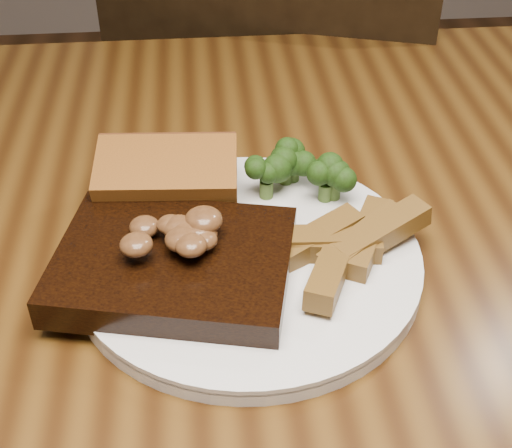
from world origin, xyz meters
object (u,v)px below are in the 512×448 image
Objects in this scene: garlic_bread at (169,191)px; potato_wedges at (348,255)px; dining_table at (254,343)px; plate at (248,261)px; steak at (174,265)px; chair_far at (277,117)px.

potato_wedges is at bearing -30.79° from garlic_bread.
dining_table is 0.14m from potato_wedges.
plate is 0.08m from potato_wedges.
steak reaches higher than potato_wedges.
plate is at bearing -161.04° from dining_table.
garlic_bread is (-0.16, -0.53, 0.24)m from chair_far.
potato_wedges is at bearing -14.55° from plate.
chair_far reaches higher than plate.
dining_table is 13.40× the size of garlic_bread.
garlic_bread is (-0.06, 0.08, 0.02)m from plate.
garlic_bread is (-0.00, 0.10, 0.00)m from steak.
potato_wedges is at bearing 12.66° from steak.
chair_far reaches higher than garlic_bread.
plate is (-0.10, -0.61, 0.22)m from chair_far.
potato_wedges reaches higher than dining_table.
chair_far is 8.14× the size of garlic_bread.
dining_table is at bearing 31.43° from steak.
steak is (-0.15, -0.63, 0.24)m from chair_far.
garlic_bread is (-0.07, 0.08, 0.12)m from dining_table.
steak is at bearing -161.17° from plate.
plate is 2.32× the size of garlic_bread.
steak is 0.10m from garlic_bread.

